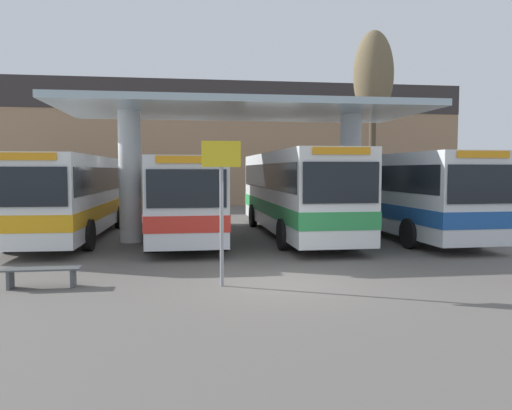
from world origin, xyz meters
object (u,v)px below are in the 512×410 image
Objects in this scene: parked_car_street at (65,196)px; transit_bus_left_bay at (73,192)px; transit_bus_center_bay at (185,194)px; info_sign_platform at (221,184)px; transit_bus_right_bay at (295,189)px; waiting_bench_near_pillar at (42,273)px; transit_bus_far_right_bay at (399,191)px; poplar_tree_behind_left at (373,78)px.

transit_bus_left_bay is at bearing -74.88° from parked_car_street.
info_sign_platform reaches higher than transit_bus_center_bay.
transit_bus_right_bay is at bearing 67.17° from info_sign_platform.
transit_bus_left_bay is 6.63× the size of waiting_bench_near_pillar.
waiting_bench_near_pillar is at bearing 31.12° from transit_bus_far_right_bay.
waiting_bench_near_pillar is 0.40× the size of parked_car_street.
transit_bus_left_bay is 9.09m from waiting_bench_near_pillar.
transit_bus_far_right_bay reaches higher than transit_bus_center_bay.
info_sign_platform is (-8.05, -8.25, 0.53)m from transit_bus_far_right_bay.
transit_bus_far_right_bay is 11.53m from info_sign_platform.
transit_bus_center_bay is 0.90× the size of transit_bus_right_bay.
transit_bus_right_bay is 4.37m from transit_bus_far_right_bay.
transit_bus_left_bay is 1.03× the size of transit_bus_center_bay.
transit_bus_right_bay is 7.08× the size of waiting_bench_near_pillar.
transit_bus_right_bay is 18.56m from parked_car_street.
transit_bus_right_bay is (9.00, -0.52, 0.09)m from transit_bus_left_bay.
poplar_tree_behind_left reaches higher than info_sign_platform.
waiting_bench_near_pillar is at bearing 67.59° from transit_bus_center_bay.
poplar_tree_behind_left is 21.26m from parked_car_street.
transit_bus_center_bay reaches higher than parked_car_street.
transit_bus_right_bay is 1.07× the size of transit_bus_far_right_bay.
waiting_bench_near_pillar is (1.14, -8.90, -1.49)m from transit_bus_left_bay.
waiting_bench_near_pillar is 22.65m from parked_car_street.
parked_car_street is at bearing -61.23° from transit_bus_center_bay.
transit_bus_right_bay is 13.55m from poplar_tree_behind_left.
poplar_tree_behind_left is (14.95, 17.92, 8.08)m from waiting_bench_near_pillar.
transit_bus_right_bay is 3.62× the size of info_sign_platform.
transit_bus_far_right_bay is at bearing 45.69° from info_sign_platform.
transit_bus_right_bay reaches higher than transit_bus_far_right_bay.
parked_car_street is at bearing 110.94° from info_sign_platform.
parked_car_street is (-7.82, 13.94, -0.78)m from transit_bus_center_bay.
transit_bus_left_bay reaches higher than parked_car_street.
transit_bus_left_bay is 19.59m from poplar_tree_behind_left.
parked_car_street is (-8.66, 22.62, -1.39)m from info_sign_platform.
transit_bus_left_bay is 3.39× the size of info_sign_platform.
info_sign_platform is (5.29, -9.33, 0.57)m from transit_bus_left_bay.
poplar_tree_behind_left is at bearing 50.17° from waiting_bench_near_pillar.
transit_bus_left_bay is at bearing -8.79° from transit_bus_center_bay.
transit_bus_left_bay is 0.94× the size of transit_bus_right_bay.
parked_car_street is (-4.51, 22.19, 0.66)m from waiting_bench_near_pillar.
transit_bus_center_bay is at bearing 173.08° from transit_bus_left_bay.
transit_bus_far_right_bay is 1.02× the size of poplar_tree_behind_left.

